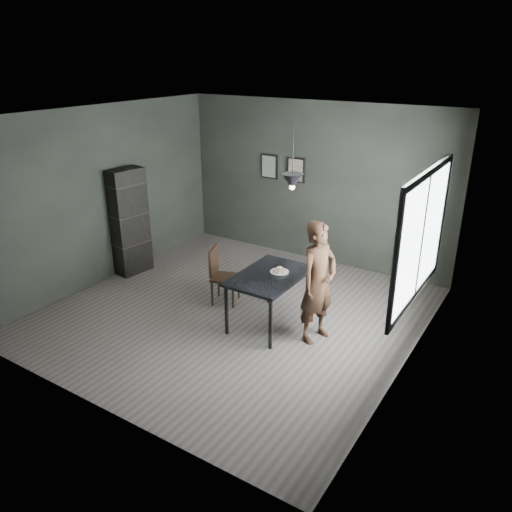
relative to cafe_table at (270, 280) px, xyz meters
The scene contains 13 objects.
ground 0.90m from the cafe_table, behind, with size 5.00×5.00×0.00m, color #3B3633.
back_wall 2.67m from the cafe_table, 103.50° to the left, with size 5.00×0.10×2.80m, color black.
ceiling 2.21m from the cafe_table, behind, with size 5.00×5.00×0.02m.
window_assembly 2.10m from the cafe_table, ahead, with size 0.04×1.96×1.56m.
cafe_table is the anchor object (origin of this frame).
white_plate 0.17m from the cafe_table, 57.98° to the left, with size 0.23×0.23×0.01m, color silver.
donut_pile 0.19m from the cafe_table, 57.98° to the left, with size 0.18×0.18×0.07m.
woman 0.73m from the cafe_table, ahead, with size 0.59×0.39×1.62m, color black.
wood_chair 1.00m from the cafe_table, 169.35° to the left, with size 0.48×0.48×0.87m.
shelf_unit 2.94m from the cafe_table, behind, with size 0.34×0.60×1.79m, color black.
pendant_lamp 1.41m from the cafe_table, 21.80° to the left, with size 0.28×0.28×0.86m.
framed_print_left 3.03m from the cafe_table, 121.30° to the left, with size 0.34×0.04×0.44m.
framed_print_right 2.80m from the cafe_table, 111.06° to the left, with size 0.34×0.04×0.44m.
Camera 1 is at (3.72, -5.26, 3.53)m, focal length 35.00 mm.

